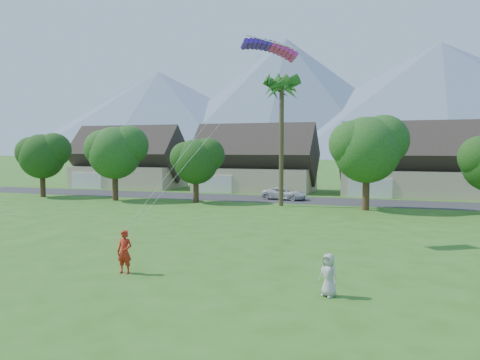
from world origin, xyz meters
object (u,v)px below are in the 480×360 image
at_px(parked_car, 285,193).
at_px(parafoil_kite, 270,46).
at_px(watcher, 329,275).
at_px(kite_flyer, 125,252).

distance_m(parked_car, parafoil_kite, 25.00).
bearing_deg(parked_car, watcher, -152.65).
relative_size(parked_car, parafoil_kite, 1.36).
relative_size(kite_flyer, parked_car, 0.40).
height_order(parked_car, parafoil_kite, parafoil_kite).
height_order(kite_flyer, watcher, kite_flyer).
distance_m(watcher, parafoil_kite, 15.52).
distance_m(kite_flyer, parafoil_kite, 14.95).
xyz_separation_m(kite_flyer, parked_car, (0.02, 31.54, -0.31)).
bearing_deg(parafoil_kite, watcher, -90.66).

